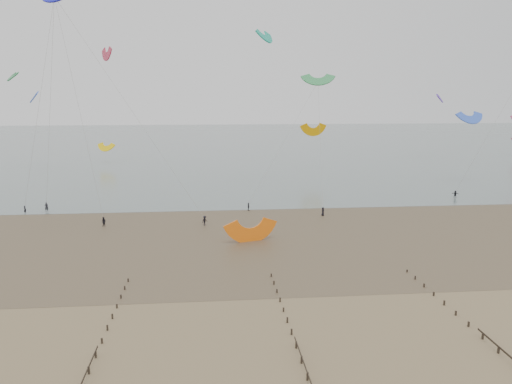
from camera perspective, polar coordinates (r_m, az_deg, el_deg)
ground at (r=53.43m, az=-0.98°, el=-14.35°), size 500.00×500.00×0.00m
sea_and_shore at (r=85.65m, az=-5.52°, el=-4.53°), size 500.00×665.00×0.03m
kitesurfer_lead at (r=108.13m, az=-24.90°, el=-1.83°), size 0.67×0.61×1.54m
kitesurfers at (r=98.43m, az=3.87°, el=-1.95°), size 96.55×20.65×1.90m
grounded_kite at (r=79.73m, az=-0.58°, el=-5.67°), size 8.82×7.73×4.10m
kites_airborne at (r=136.40m, az=-12.83°, el=10.10°), size 232.64×107.51×37.98m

